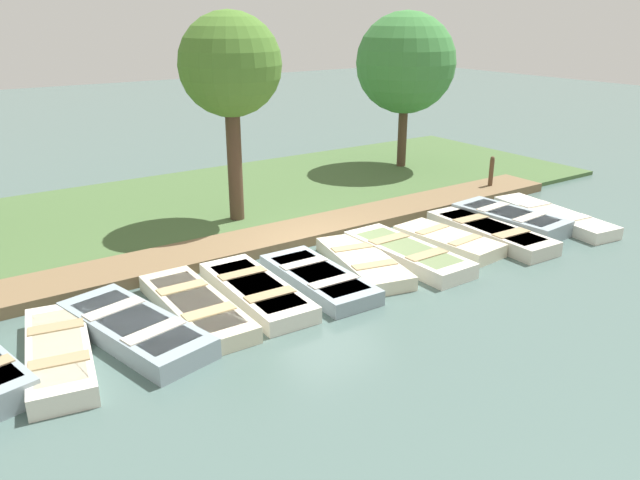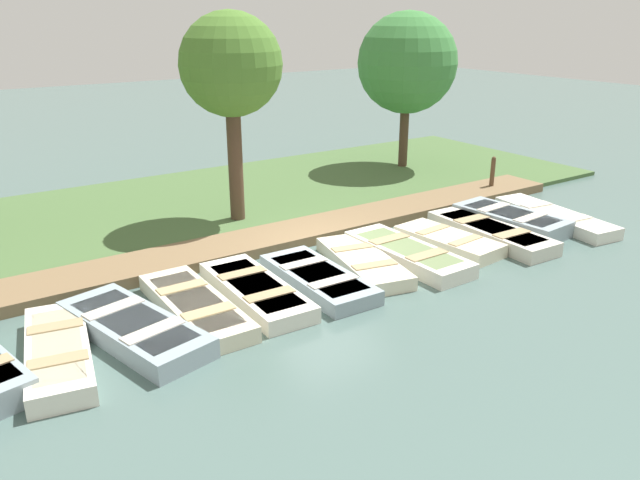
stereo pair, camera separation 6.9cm
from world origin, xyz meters
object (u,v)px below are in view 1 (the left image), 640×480
rowboat_4 (256,291)px  rowboat_8 (448,241)px  rowboat_1 (59,352)px  rowboat_5 (318,278)px  rowboat_10 (510,219)px  rowboat_9 (490,232)px  park_tree_left (230,67)px  rowboat_2 (134,329)px  rowboat_7 (407,253)px  rowboat_3 (196,306)px  park_tree_center (406,63)px  rowboat_6 (363,262)px  mooring_post_far (491,175)px  rowboat_11 (553,216)px

rowboat_4 → rowboat_8: size_ratio=1.18×
rowboat_1 → rowboat_5: (-0.12, 5.15, -0.02)m
rowboat_1 → rowboat_10: size_ratio=1.06×
rowboat_9 → park_tree_left: size_ratio=0.65×
rowboat_2 → rowboat_8: size_ratio=1.27×
rowboat_2 → rowboat_10: rowboat_10 is taller
rowboat_5 → rowboat_7: size_ratio=0.91×
rowboat_5 → rowboat_1: bearing=-87.4°
rowboat_8 → rowboat_3: bearing=-96.7°
park_tree_left → park_tree_center: bearing=105.5°
rowboat_6 → rowboat_8: (0.09, 2.52, 0.01)m
rowboat_3 → park_tree_left: 6.65m
rowboat_2 → mooring_post_far: bearing=89.3°
rowboat_5 → park_tree_center: park_tree_center is taller
rowboat_9 → mooring_post_far: (-2.84, 3.22, 0.41)m
rowboat_3 → park_tree_center: size_ratio=0.61×
rowboat_6 → rowboat_11: (0.34, 6.23, 0.01)m
rowboat_10 → rowboat_11: size_ratio=0.82×
rowboat_9 → mooring_post_far: 4.31m
rowboat_4 → rowboat_6: 2.69m
rowboat_7 → rowboat_8: (-0.09, 1.40, -0.01)m
rowboat_2 → rowboat_6: 5.21m
rowboat_4 → park_tree_left: bearing=159.0°
rowboat_1 → mooring_post_far: size_ratio=2.73×
rowboat_8 → mooring_post_far: bearing=114.9°
rowboat_6 → park_tree_left: 5.95m
rowboat_7 → rowboat_6: bearing=-100.3°
rowboat_3 → park_tree_center: bearing=121.5°
rowboat_2 → park_tree_center: bearing=105.8°
rowboat_2 → rowboat_5: 3.88m
rowboat_4 → park_tree_left: 6.18m
rowboat_4 → rowboat_10: bearing=92.3°
rowboat_7 → rowboat_4: bearing=-93.6°
rowboat_1 → park_tree_left: (-4.73, 5.65, 3.87)m
rowboat_10 → park_tree_left: 8.18m
mooring_post_far → park_tree_center: 5.04m
rowboat_6 → park_tree_left: bearing=-157.1°
rowboat_5 → rowboat_4: bearing=-96.4°
park_tree_center → mooring_post_far: bearing=2.4°
rowboat_8 → mooring_post_far: (-2.66, 4.50, 0.43)m
rowboat_2 → rowboat_6: (-0.23, 5.20, -0.03)m
rowboat_1 → rowboat_4: rowboat_1 is taller
rowboat_8 → park_tree_center: bearing=141.2°
rowboat_1 → rowboat_5: rowboat_1 is taller
rowboat_1 → rowboat_11: 12.70m
rowboat_2 → rowboat_9: rowboat_2 is taller
rowboat_5 → rowboat_6: 1.34m
rowboat_2 → rowboat_8: bearing=77.5°
rowboat_5 → rowboat_11: bearing=90.0°
rowboat_7 → park_tree_center: size_ratio=0.61×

